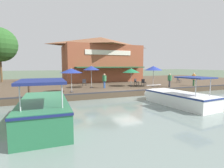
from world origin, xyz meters
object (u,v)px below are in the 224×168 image
(person_at_quay_edge, at_px, (194,78))
(patio_umbrella_mid_patio_right, at_px, (71,71))
(patio_umbrella_by_entrance, at_px, (91,68))
(tree_upstream_bank, at_px, (123,56))
(waterfront_restaurant, at_px, (101,59))
(cafe_chair_far_corner_seat, at_px, (136,82))
(cafe_chair_back_row_seat, at_px, (179,80))
(person_near_entrance, at_px, (170,79))
(mooring_post, at_px, (29,91))
(patio_umbrella_far_corner, at_px, (153,68))
(patio_umbrella_mid_patio_left, at_px, (131,70))
(motorboat_fourth_along, at_px, (44,108))
(person_mid_patio, at_px, (104,79))
(cafe_chair_under_first_umbrella, at_px, (84,82))
(motorboat_distant_upstream, at_px, (173,97))
(cafe_chair_facing_river, at_px, (144,82))

(person_at_quay_edge, bearing_deg, patio_umbrella_mid_patio_right, -91.56)
(patio_umbrella_by_entrance, bearing_deg, tree_upstream_bank, 143.11)
(waterfront_restaurant, relative_size, patio_umbrella_mid_patio_right, 5.51)
(patio_umbrella_by_entrance, height_order, cafe_chair_far_corner_seat, patio_umbrella_by_entrance)
(cafe_chair_far_corner_seat, relative_size, cafe_chair_back_row_seat, 1.00)
(person_at_quay_edge, bearing_deg, cafe_chair_far_corner_seat, -117.12)
(cafe_chair_far_corner_seat, distance_m, person_near_entrance, 4.18)
(person_near_entrance, bearing_deg, patio_umbrella_mid_patio_right, -91.49)
(mooring_post, bearing_deg, person_near_entrance, 93.90)
(patio_umbrella_mid_patio_right, bearing_deg, cafe_chair_back_row_seat, 101.52)
(waterfront_restaurant, relative_size, mooring_post, 13.03)
(patio_umbrella_far_corner, height_order, mooring_post, patio_umbrella_far_corner)
(patio_umbrella_mid_patio_left, bearing_deg, tree_upstream_bank, 157.39)
(cafe_chair_back_row_seat, distance_m, person_at_quay_edge, 3.87)
(cafe_chair_back_row_seat, relative_size, motorboat_fourth_along, 0.12)
(person_at_quay_edge, distance_m, person_mid_patio, 11.32)
(cafe_chair_under_first_umbrella, xyz_separation_m, person_near_entrance, (4.98, 9.06, 0.52))
(patio_umbrella_far_corner, xyz_separation_m, motorboat_distant_upstream, (6.89, -2.94, -2.18))
(cafe_chair_facing_river, relative_size, person_at_quay_edge, 0.52)
(cafe_chair_far_corner_seat, relative_size, cafe_chair_facing_river, 1.00)
(motorboat_fourth_along, bearing_deg, patio_umbrella_mid_patio_left, 130.68)
(cafe_chair_back_row_seat, height_order, person_at_quay_edge, person_at_quay_edge)
(cafe_chair_facing_river, height_order, person_at_quay_edge, person_at_quay_edge)
(cafe_chair_far_corner_seat, xyz_separation_m, tree_upstream_bank, (-14.84, 5.35, 4.10))
(patio_umbrella_far_corner, bearing_deg, motorboat_fourth_along, -58.99)
(cafe_chair_under_first_umbrella, bearing_deg, cafe_chair_back_row_seat, 84.17)
(patio_umbrella_by_entrance, bearing_deg, patio_umbrella_mid_patio_right, -46.29)
(cafe_chair_under_first_umbrella, relative_size, mooring_post, 0.87)
(cafe_chair_facing_river, distance_m, motorboat_distant_upstream, 8.06)
(patio_umbrella_by_entrance, height_order, patio_umbrella_mid_patio_right, patio_umbrella_by_entrance)
(motorboat_fourth_along, relative_size, tree_upstream_bank, 0.98)
(cafe_chair_far_corner_seat, xyz_separation_m, cafe_chair_facing_river, (0.94, 0.52, 0.00))
(patio_umbrella_mid_patio_left, relative_size, cafe_chair_back_row_seat, 2.64)
(patio_umbrella_by_entrance, bearing_deg, cafe_chair_back_row_seat, 93.13)
(person_near_entrance, bearing_deg, person_mid_patio, -105.73)
(waterfront_restaurant, relative_size, motorboat_fourth_along, 1.82)
(person_mid_patio, bearing_deg, waterfront_restaurant, 163.35)
(person_at_quay_edge, bearing_deg, patio_umbrella_mid_patio_left, -109.21)
(patio_umbrella_mid_patio_left, height_order, person_mid_patio, patio_umbrella_mid_patio_left)
(patio_umbrella_by_entrance, bearing_deg, motorboat_distant_upstream, 27.77)
(waterfront_restaurant, xyz_separation_m, person_mid_patio, (9.92, -2.97, -2.69))
(person_near_entrance, bearing_deg, patio_umbrella_far_corner, -134.61)
(cafe_chair_facing_river, bearing_deg, cafe_chair_under_first_umbrella, -111.90)
(cafe_chair_facing_river, relative_size, tree_upstream_bank, 0.12)
(mooring_post, xyz_separation_m, tree_upstream_bank, (-19.01, 17.62, 4.08))
(patio_umbrella_mid_patio_left, distance_m, cafe_chair_back_row_seat, 8.70)
(motorboat_distant_upstream, distance_m, tree_upstream_bank, 24.96)
(motorboat_fourth_along, bearing_deg, tree_upstream_bank, 145.58)
(cafe_chair_under_first_umbrella, bearing_deg, patio_umbrella_by_entrance, 9.13)
(person_mid_patio, bearing_deg, cafe_chair_back_row_seat, 96.98)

